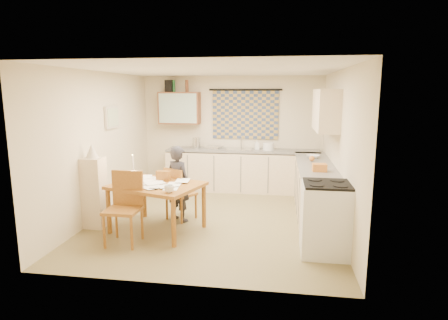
% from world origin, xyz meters
% --- Properties ---
extents(floor, '(4.00, 4.50, 0.02)m').
position_xyz_m(floor, '(0.00, 0.00, -0.01)').
color(floor, olive).
rests_on(floor, ground).
extents(ceiling, '(4.00, 4.50, 0.02)m').
position_xyz_m(ceiling, '(0.00, 0.00, 2.51)').
color(ceiling, white).
rests_on(ceiling, floor).
extents(wall_back, '(4.00, 0.02, 2.50)m').
position_xyz_m(wall_back, '(0.00, 2.26, 1.25)').
color(wall_back, beige).
rests_on(wall_back, floor).
extents(wall_front, '(4.00, 0.02, 2.50)m').
position_xyz_m(wall_front, '(0.00, -2.26, 1.25)').
color(wall_front, beige).
rests_on(wall_front, floor).
extents(wall_left, '(0.02, 4.50, 2.50)m').
position_xyz_m(wall_left, '(-2.01, 0.00, 1.25)').
color(wall_left, beige).
rests_on(wall_left, floor).
extents(wall_right, '(0.02, 4.50, 2.50)m').
position_xyz_m(wall_right, '(2.01, 0.00, 1.25)').
color(wall_right, beige).
rests_on(wall_right, floor).
extents(window_blind, '(1.45, 0.03, 1.05)m').
position_xyz_m(window_blind, '(0.30, 2.22, 1.65)').
color(window_blind, navy).
rests_on(window_blind, wall_back).
extents(curtain_rod, '(1.60, 0.04, 0.04)m').
position_xyz_m(curtain_rod, '(0.30, 2.20, 2.20)').
color(curtain_rod, black).
rests_on(curtain_rod, wall_back).
extents(wall_cabinet, '(0.90, 0.34, 0.70)m').
position_xyz_m(wall_cabinet, '(-1.15, 2.08, 1.80)').
color(wall_cabinet, brown).
rests_on(wall_cabinet, wall_back).
extents(wall_cabinet_glass, '(0.84, 0.02, 0.64)m').
position_xyz_m(wall_cabinet_glass, '(-1.15, 1.91, 1.80)').
color(wall_cabinet_glass, '#99B2A5').
rests_on(wall_cabinet_glass, wall_back).
extents(upper_cabinet_right, '(0.34, 1.30, 0.70)m').
position_xyz_m(upper_cabinet_right, '(1.83, 0.55, 1.85)').
color(upper_cabinet_right, beige).
rests_on(upper_cabinet_right, wall_right).
extents(framed_print, '(0.04, 0.50, 0.40)m').
position_xyz_m(framed_print, '(-1.97, 0.40, 1.70)').
color(framed_print, beige).
rests_on(framed_print, wall_left).
extents(print_canvas, '(0.01, 0.42, 0.32)m').
position_xyz_m(print_canvas, '(-1.95, 0.40, 1.70)').
color(print_canvas, white).
rests_on(print_canvas, wall_left).
extents(counter_back, '(3.30, 0.62, 0.92)m').
position_xyz_m(counter_back, '(0.27, 1.95, 0.45)').
color(counter_back, beige).
rests_on(counter_back, floor).
extents(counter_right, '(0.62, 2.95, 0.92)m').
position_xyz_m(counter_right, '(1.70, 0.34, 0.45)').
color(counter_right, beige).
rests_on(counter_right, floor).
extents(stove, '(0.63, 0.63, 0.98)m').
position_xyz_m(stove, '(1.70, -1.13, 0.49)').
color(stove, white).
rests_on(stove, floor).
extents(sink, '(0.58, 0.49, 0.10)m').
position_xyz_m(sink, '(0.20, 1.95, 0.88)').
color(sink, silver).
rests_on(sink, counter_back).
extents(tap, '(0.04, 0.04, 0.28)m').
position_xyz_m(tap, '(0.23, 2.13, 1.06)').
color(tap, silver).
rests_on(tap, counter_back).
extents(dish_rack, '(0.42, 0.39, 0.06)m').
position_xyz_m(dish_rack, '(-0.37, 1.95, 0.95)').
color(dish_rack, silver).
rests_on(dish_rack, counter_back).
extents(kettle, '(0.21, 0.21, 0.24)m').
position_xyz_m(kettle, '(-0.75, 1.95, 1.04)').
color(kettle, silver).
rests_on(kettle, counter_back).
extents(mixing_bowl, '(0.31, 0.31, 0.16)m').
position_xyz_m(mixing_bowl, '(0.83, 1.95, 1.00)').
color(mixing_bowl, white).
rests_on(mixing_bowl, counter_back).
extents(soap_bottle, '(0.14, 0.14, 0.21)m').
position_xyz_m(soap_bottle, '(0.58, 2.00, 1.03)').
color(soap_bottle, white).
rests_on(soap_bottle, counter_back).
extents(bowl, '(0.36, 0.36, 0.06)m').
position_xyz_m(bowl, '(1.70, 1.08, 0.95)').
color(bowl, white).
rests_on(bowl, counter_right).
extents(orange_bag, '(0.22, 0.16, 0.12)m').
position_xyz_m(orange_bag, '(1.70, -0.12, 0.98)').
color(orange_bag, orange).
rests_on(orange_bag, counter_right).
extents(fruit_orange, '(0.10, 0.10, 0.10)m').
position_xyz_m(fruit_orange, '(1.65, 0.75, 0.97)').
color(fruit_orange, orange).
rests_on(fruit_orange, counter_right).
extents(speaker, '(0.17, 0.21, 0.26)m').
position_xyz_m(speaker, '(-1.37, 2.08, 2.28)').
color(speaker, black).
rests_on(speaker, wall_cabinet).
extents(bottle_green, '(0.07, 0.07, 0.26)m').
position_xyz_m(bottle_green, '(-1.28, 2.08, 2.28)').
color(bottle_green, '#195926').
rests_on(bottle_green, wall_cabinet).
extents(bottle_brown, '(0.09, 0.09, 0.26)m').
position_xyz_m(bottle_brown, '(-0.98, 2.08, 2.28)').
color(bottle_brown, brown).
rests_on(bottle_brown, wall_cabinet).
extents(dining_table, '(1.54, 1.34, 0.75)m').
position_xyz_m(dining_table, '(-0.80, -0.65, 0.38)').
color(dining_table, brown).
rests_on(dining_table, floor).
extents(chair_far, '(0.56, 0.56, 0.91)m').
position_xyz_m(chair_far, '(-0.58, -0.08, 0.28)').
color(chair_far, brown).
rests_on(chair_far, floor).
extents(chair_near, '(0.47, 0.47, 1.03)m').
position_xyz_m(chair_near, '(-1.11, -1.21, 0.32)').
color(chair_near, brown).
rests_on(chair_near, floor).
extents(person, '(0.72, 0.70, 1.28)m').
position_xyz_m(person, '(-0.59, -0.16, 0.64)').
color(person, black).
rests_on(person, floor).
extents(shelf_stand, '(0.32, 0.30, 1.14)m').
position_xyz_m(shelf_stand, '(-1.84, -0.65, 0.57)').
color(shelf_stand, beige).
rests_on(shelf_stand, floor).
extents(lampshade, '(0.20, 0.20, 0.22)m').
position_xyz_m(lampshade, '(-1.84, -0.65, 1.25)').
color(lampshade, beige).
rests_on(lampshade, shelf_stand).
extents(letter_rack, '(0.23, 0.11, 0.16)m').
position_xyz_m(letter_rack, '(-0.76, -0.42, 0.83)').
color(letter_rack, brown).
rests_on(letter_rack, dining_table).
extents(mug, '(0.19, 0.19, 0.11)m').
position_xyz_m(mug, '(-0.46, -1.10, 0.80)').
color(mug, white).
rests_on(mug, dining_table).
extents(magazine, '(0.22, 0.29, 0.03)m').
position_xyz_m(magazine, '(-1.28, -0.77, 0.76)').
color(magazine, maroon).
rests_on(magazine, dining_table).
extents(book, '(0.44, 0.44, 0.02)m').
position_xyz_m(book, '(-1.22, -0.61, 0.76)').
color(book, orange).
rests_on(book, dining_table).
extents(orange_box, '(0.13, 0.10, 0.04)m').
position_xyz_m(orange_box, '(-1.20, -0.87, 0.77)').
color(orange_box, orange).
rests_on(orange_box, dining_table).
extents(eyeglasses, '(0.13, 0.06, 0.02)m').
position_xyz_m(eyeglasses, '(-0.75, -0.97, 0.76)').
color(eyeglasses, black).
rests_on(eyeglasses, dining_table).
extents(candle_holder, '(0.07, 0.07, 0.18)m').
position_xyz_m(candle_holder, '(-1.24, -0.44, 0.84)').
color(candle_holder, silver).
rests_on(candle_holder, dining_table).
extents(candle, '(0.03, 0.03, 0.22)m').
position_xyz_m(candle, '(-1.25, -0.46, 1.04)').
color(candle, white).
rests_on(candle, dining_table).
extents(candle_flame, '(0.02, 0.02, 0.02)m').
position_xyz_m(candle_flame, '(-1.25, -0.46, 1.16)').
color(candle_flame, '#FFCC66').
rests_on(candle_flame, dining_table).
extents(papers, '(0.94, 0.94, 0.03)m').
position_xyz_m(papers, '(-0.84, -0.59, 0.76)').
color(papers, white).
rests_on(papers, dining_table).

